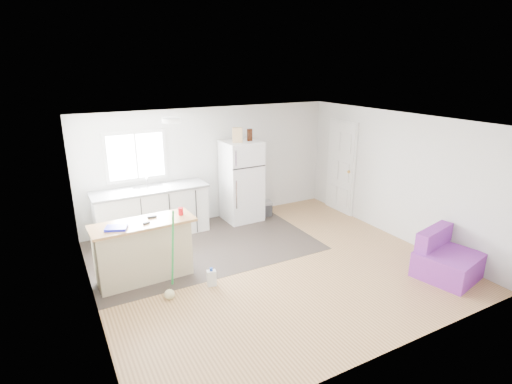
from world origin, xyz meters
The scene contains 19 objects.
room centered at (0.00, 0.00, 1.20)m, with size 5.51×5.01×2.41m.
vinyl_zone centered at (-0.73, 1.25, 0.00)m, with size 4.05×2.50×0.00m, color #352E28.
window centered at (-1.55, 2.49, 1.55)m, with size 1.18×0.06×0.98m.
interior_door centered at (2.72, 1.55, 1.02)m, with size 0.11×0.92×2.10m.
ceiling_fixture centered at (-1.20, 1.20, 2.36)m, with size 0.30×0.30×0.07m, color white.
kitchen_cabinets centered at (-1.41, 2.16, 0.49)m, with size 2.19×0.71×1.26m.
peninsula centered at (-1.96, 0.57, 0.48)m, with size 1.57×0.65×0.95m.
refrigerator centered at (0.52, 2.13, 0.86)m, with size 0.77×0.74×1.72m.
cooler centered at (1.00, 2.09, 0.17)m, with size 0.48×0.38×0.33m.
purple_seat centered at (2.26, -1.61, 0.26)m, with size 1.03×1.00×0.72m.
cleaner_jug centered at (-1.13, -0.13, 0.13)m, with size 0.15×0.12×0.30m.
mop centered at (-1.76, -0.14, 0.23)m, with size 0.22×0.38×1.35m.
red_cup centered at (-1.33, 0.58, 1.01)m, with size 0.08×0.08×0.12m, color red.
blue_tray centered at (-2.33, 0.48, 0.97)m, with size 0.30×0.22×0.04m, color #1518C8.
tool_a centered at (-1.76, 0.68, 0.96)m, with size 0.14×0.05×0.03m, color black.
tool_b centered at (-1.90, 0.47, 0.96)m, with size 0.10×0.04×0.03m, color black.
cardboard_box centered at (0.40, 2.05, 1.87)m, with size 0.20×0.10×0.30m, color tan.
bottle_left centered at (0.66, 2.06, 1.84)m, with size 0.07×0.07×0.25m, color #37170A.
bottle_right centered at (0.72, 2.07, 1.84)m, with size 0.07×0.07×0.25m, color #37170A.
Camera 1 is at (-3.09, -5.18, 3.22)m, focal length 28.00 mm.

